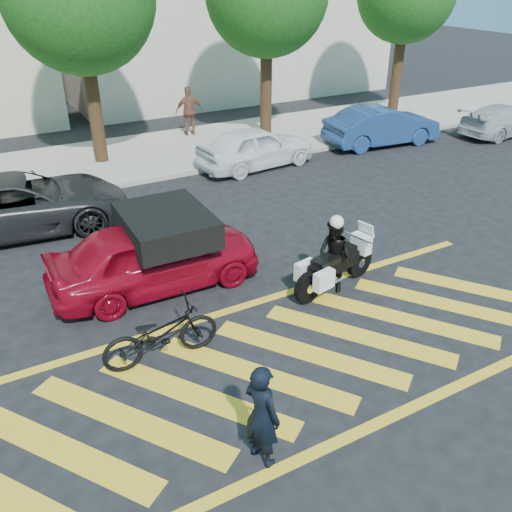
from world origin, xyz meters
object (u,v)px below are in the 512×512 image
bicycle (161,334)px  officer_moto (334,256)px  parked_right (382,126)px  officer_bike (262,415)px  parked_mid_right (256,147)px  red_convertible (155,255)px  police_motorcycle (334,266)px  parked_mid_left (21,204)px  parked_far_right (504,120)px

bicycle → officer_moto: size_ratio=1.30×
bicycle → parked_right: (11.74, 8.00, 0.19)m
officer_bike → officer_moto: 4.76m
officer_moto → parked_right: bearing=122.4°
parked_mid_right → parked_right: size_ratio=0.92×
red_convertible → parked_right: 12.34m
police_motorcycle → parked_mid_left: 8.16m
bicycle → parked_right: parked_right is taller
bicycle → red_convertible: bearing=-16.0°
police_motorcycle → parked_mid_right: bearing=61.1°
parked_right → red_convertible: bearing=122.8°
red_convertible → parked_mid_left: red_convertible is taller
bicycle → police_motorcycle: (4.00, 0.44, 0.01)m
bicycle → parked_mid_right: 10.26m
red_convertible → parked_mid_left: size_ratio=0.83×
officer_moto → parked_far_right: (12.94, 6.23, -0.20)m
officer_moto → parked_mid_left: bearing=-151.6°
parked_mid_right → red_convertible: bearing=130.1°
officer_moto → red_convertible: officer_moto is taller
parked_right → officer_bike: bearing=139.2°
parked_mid_right → police_motorcycle: bearing=157.4°
bicycle → parked_right: bearing=-54.0°
police_motorcycle → parked_mid_left: size_ratio=0.43×
officer_bike → red_convertible: bearing=-19.5°
police_motorcycle → red_convertible: bearing=137.5°
officer_bike → bicycle: size_ratio=0.80×
red_convertible → parked_mid_right: red_convertible is taller
police_motorcycle → red_convertible: 3.78m
red_convertible → parked_mid_right: size_ratio=1.08×
parked_mid_left → parked_far_right: bearing=-84.3°
officer_moto → parked_right: size_ratio=0.36×
officer_bike → police_motorcycle: 4.78m
parked_far_right → parked_mid_right: bearing=80.4°
parked_mid_left → parked_far_right: 18.20m
officer_moto → red_convertible: 3.75m
parked_mid_right → parked_right: (5.40, -0.07, 0.03)m
officer_bike → parked_mid_right: 12.31m
red_convertible → parked_far_right: size_ratio=1.08×
parked_right → parked_mid_right: bearing=95.0°
parked_right → parked_mid_left: bearing=101.5°
red_convertible → bicycle: bearing=163.5°
officer_moto → parked_mid_right: size_ratio=0.39×
parked_far_right → bicycle: bearing=109.4°
parked_right → police_motorcycle: bearing=140.0°
parked_mid_left → red_convertible: bearing=-149.1°
parked_right → bicycle: bearing=129.9°
parked_mid_left → parked_right: (13.01, 1.33, -0.01)m
red_convertible → police_motorcycle: bearing=-119.5°
parked_right → officer_moto: bearing=139.9°
parked_far_right → officer_bike: bearing=117.6°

